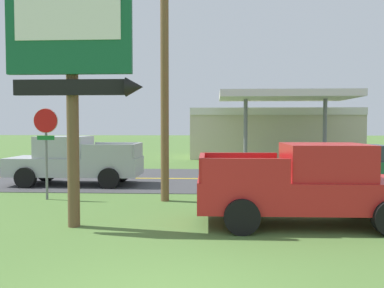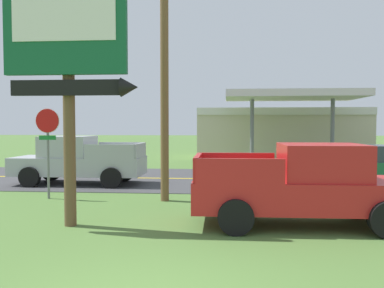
{
  "view_description": "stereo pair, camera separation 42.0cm",
  "coord_description": "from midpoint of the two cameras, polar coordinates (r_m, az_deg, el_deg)",
  "views": [
    {
      "loc": [
        0.71,
        -5.19,
        2.41
      ],
      "look_at": [
        0.0,
        8.0,
        1.8
      ],
      "focal_mm": 38.47,
      "sensor_mm": 36.0,
      "label": 1
    },
    {
      "loc": [
        1.13,
        -5.16,
        2.41
      ],
      "look_at": [
        0.0,
        8.0,
        1.8
      ],
      "focal_mm": 38.47,
      "sensor_mm": 36.0,
      "label": 2
    }
  ],
  "objects": [
    {
      "name": "road_asphalt",
      "position": [
        18.35,
        0.19,
        -4.86
      ],
      "size": [
        140.0,
        8.0,
        0.02
      ],
      "primitive_type": "cube",
      "color": "#3D3D3F",
      "rests_on": "ground"
    },
    {
      "name": "road_centre_line",
      "position": [
        18.35,
        0.19,
        -4.82
      ],
      "size": [
        126.0,
        0.2,
        0.01
      ],
      "primitive_type": "cube",
      "color": "gold",
      "rests_on": "road_asphalt"
    },
    {
      "name": "motel_sign",
      "position": [
        10.12,
        -17.4,
        12.26
      ],
      "size": [
        3.16,
        0.54,
        6.11
      ],
      "color": "brown",
      "rests_on": "ground"
    },
    {
      "name": "stop_sign",
      "position": [
        14.1,
        -20.4,
        0.92
      ],
      "size": [
        0.8,
        0.08,
        2.95
      ],
      "color": "slate",
      "rests_on": "ground"
    },
    {
      "name": "utility_pole",
      "position": [
        13.27,
        -4.77,
        14.12
      ],
      "size": [
        1.72,
        0.26,
        9.54
      ],
      "color": "brown",
      "rests_on": "ground"
    },
    {
      "name": "gas_station",
      "position": [
        31.27,
        10.66,
        1.76
      ],
      "size": [
        12.0,
        11.5,
        4.4
      ],
      "color": "beige",
      "rests_on": "ground"
    },
    {
      "name": "pickup_red_parked_on_lawn",
      "position": [
        10.28,
        14.71,
        -5.54
      ],
      "size": [
        5.23,
        2.3,
        1.96
      ],
      "color": "red",
      "rests_on": "ground"
    },
    {
      "name": "pickup_silver_on_road",
      "position": [
        17.26,
        -16.72,
        -2.27
      ],
      "size": [
        5.2,
        2.24,
        1.96
      ],
      "color": "#A8AAAF",
      "rests_on": "ground"
    },
    {
      "name": "car_green_mid_lane",
      "position": [
        17.05,
        20.79,
        -2.84
      ],
      "size": [
        4.2,
        2.0,
        1.64
      ],
      "color": "#1E6038",
      "rests_on": "ground"
    }
  ]
}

